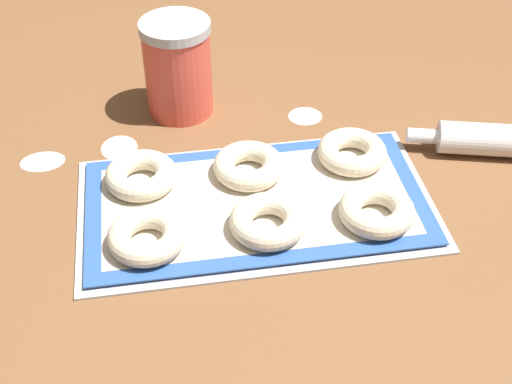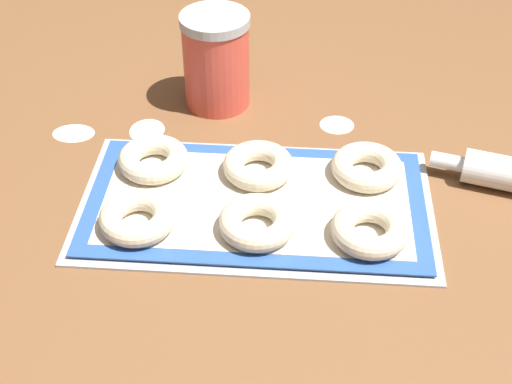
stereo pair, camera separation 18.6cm
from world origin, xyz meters
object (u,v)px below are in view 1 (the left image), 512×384
Objects in this scene: bagel_front_left at (147,236)px; bagel_back_left at (141,175)px; bagel_back_right at (352,152)px; bagel_back_center at (249,166)px; baking_tray at (256,204)px; flour_canister at (178,67)px; bagel_front_right at (377,210)px; bagel_front_center at (268,221)px.

bagel_back_left is at bearing 90.98° from bagel_front_left.
bagel_back_left and bagel_back_right have the same top height.
bagel_back_center is at bearing -177.06° from bagel_back_right.
flour_canister is at bearing 107.83° from baking_tray.
bagel_front_left is 1.00× the size of bagel_back_right.
bagel_front_right reaches higher than baking_tray.
bagel_front_right is (0.16, -0.07, 0.02)m from baking_tray.
bagel_front_right is (0.32, -0.00, 0.00)m from bagel_front_left.
baking_tray is 4.81× the size of bagel_front_right.
bagel_front_center is 0.16m from bagel_front_right.
flour_canister is at bearing 112.34° from bagel_back_center.
bagel_back_center is 1.00× the size of bagel_back_right.
bagel_front_center and bagel_back_left have the same top height.
bagel_front_center is 0.13m from bagel_back_center.
bagel_front_left and bagel_back_right have the same top height.
baking_tray is 4.81× the size of bagel_front_left.
baking_tray is at bearing 22.59° from bagel_front_left.
bagel_back_center is 0.16m from bagel_back_right.
bagel_back_right is 0.33m from flour_canister.
baking_tray is 0.18m from bagel_back_left.
bagel_front_right is (0.16, -0.00, 0.00)m from bagel_front_center.
flour_canister reaches higher than bagel_back_center.
baking_tray is at bearing 95.66° from bagel_front_center.
bagel_front_center is at bearing 178.82° from bagel_front_right.
bagel_back_center reaches higher than baking_tray.
bagel_front_left is 0.13m from bagel_back_left.
flour_canister reaches higher than bagel_back_right.
baking_tray is 0.30m from flour_canister.
baking_tray is at bearing -72.17° from flour_canister.
bagel_back_left is at bearing -179.14° from bagel_back_right.
flour_canister is at bearing 77.85° from bagel_front_left.
bagel_back_center is at bearing 91.13° from baking_tray.
flour_canister reaches higher than bagel_front_left.
bagel_front_right is 0.65× the size of flour_canister.
bagel_front_right is at bearing -0.03° from bagel_front_left.
bagel_front_left and bagel_back_left have the same top height.
baking_tray is 4.81× the size of bagel_back_left.
flour_canister is at bearing 105.61° from bagel_front_center.
bagel_back_left is (-0.00, 0.13, 0.00)m from bagel_front_left.
baking_tray is 0.18m from bagel_front_left.
bagel_back_left is 1.00× the size of bagel_back_right.
flour_canister reaches higher than bagel_back_left.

